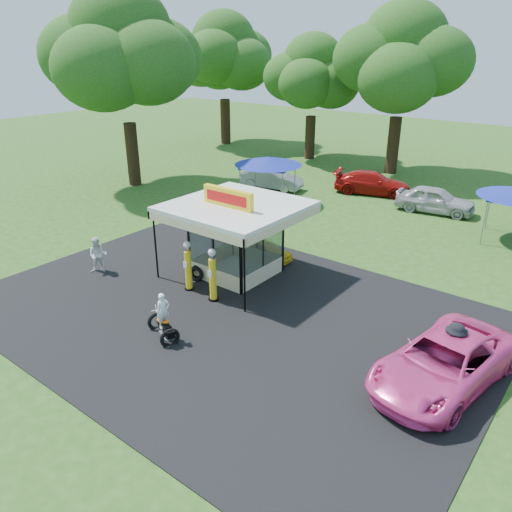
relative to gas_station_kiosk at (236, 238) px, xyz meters
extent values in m
plane|color=#264C18|center=(2.00, -4.99, -1.78)|extent=(120.00, 120.00, 0.00)
cube|color=black|center=(2.00, -2.99, -1.76)|extent=(20.00, 14.00, 0.04)
cube|color=white|center=(0.00, 0.01, -1.75)|extent=(3.00, 3.00, 0.06)
cube|color=white|center=(0.00, 0.01, 1.51)|extent=(5.40, 5.40, 0.18)
cube|color=yellow|center=(0.00, -0.49, 2.00)|extent=(2.60, 0.25, 0.80)
cube|color=red|center=(0.00, -0.62, 2.00)|extent=(2.21, 0.02, 0.45)
cylinder|color=black|center=(-2.55, -2.54, -0.18)|extent=(0.08, 0.08, 3.20)
cylinder|color=black|center=(2.55, -2.54, -0.18)|extent=(0.08, 0.08, 3.20)
cylinder|color=black|center=(-0.58, -2.51, -1.73)|extent=(0.42, 0.42, 0.10)
cylinder|color=yellow|center=(-0.58, -2.51, -0.83)|extent=(0.29, 0.29, 1.72)
cylinder|color=silver|center=(-0.58, -2.51, 0.13)|extent=(0.19, 0.19, 0.19)
sphere|color=white|center=(-0.58, -2.51, 0.32)|extent=(0.31, 0.31, 0.31)
cube|color=white|center=(-0.58, -2.68, -0.54)|extent=(0.21, 0.02, 0.29)
cylinder|color=black|center=(0.90, -2.58, -1.73)|extent=(0.43, 0.43, 0.10)
cylinder|color=yellow|center=(0.90, -2.58, -0.80)|extent=(0.30, 0.30, 1.78)
cylinder|color=silver|center=(0.90, -2.58, 0.19)|extent=(0.20, 0.20, 0.20)
sphere|color=white|center=(0.90, -2.58, 0.39)|extent=(0.32, 0.32, 0.32)
cube|color=white|center=(0.90, -2.76, -0.50)|extent=(0.22, 0.02, 0.30)
torus|color=black|center=(0.72, -5.50, -1.48)|extent=(0.41, 0.74, 0.75)
torus|color=black|center=(1.95, -6.00, -1.48)|extent=(0.41, 0.74, 0.75)
cube|color=silver|center=(1.38, -5.76, -1.34)|extent=(0.55, 0.41, 0.27)
ellipsoid|color=orange|center=(1.38, -5.76, -1.09)|extent=(0.57, 0.32, 0.27)
cube|color=black|center=(1.67, -5.88, -1.14)|extent=(0.54, 0.40, 0.09)
cube|color=black|center=(1.98, -6.01, -1.29)|extent=(0.40, 0.40, 0.25)
cylinder|color=silver|center=(0.84, -5.55, -1.16)|extent=(0.38, 0.20, 0.79)
cylinder|color=silver|center=(0.97, -5.60, -0.85)|extent=(0.24, 0.51, 0.04)
sphere|color=silver|center=(0.83, -5.54, -1.03)|extent=(0.14, 0.14, 0.14)
imported|color=white|center=(1.50, -5.81, -0.63)|extent=(0.48, 0.57, 1.33)
torus|color=black|center=(-0.94, -1.69, -1.44)|extent=(0.72, 0.42, 0.70)
torus|color=black|center=(-1.06, -1.55, -1.44)|extent=(0.74, 0.50, 0.70)
cube|color=#593819|center=(10.53, -4.42, -1.32)|extent=(0.52, 0.27, 0.91)
cube|color=#593819|center=(10.53, -4.19, -1.32)|extent=(0.52, 0.27, 0.91)
imported|color=yellow|center=(0.00, 2.21, -1.30)|extent=(2.82, 1.13, 0.96)
imported|color=#F14199|center=(10.26, -2.24, -0.99)|extent=(3.61, 6.10, 1.59)
imported|color=white|center=(-5.17, -3.80, -0.93)|extent=(1.05, 1.05, 1.71)
imported|color=black|center=(10.31, -1.61, -0.84)|extent=(1.41, 1.28, 1.89)
imported|color=beige|center=(-7.39, 12.77, -1.04)|extent=(4.73, 2.50, 1.48)
imported|color=#A10F0C|center=(-1.04, 16.08, -1.02)|extent=(5.69, 3.63, 1.53)
imported|color=#ACAAAF|center=(3.93, 14.63, -0.97)|extent=(4.99, 2.56, 1.63)
cylinder|color=gray|center=(-6.96, 11.24, -0.56)|extent=(0.06, 0.06, 2.45)
cylinder|color=gray|center=(-4.10, 11.24, -0.56)|extent=(0.06, 0.06, 2.45)
cylinder|color=gray|center=(-6.96, 8.39, -0.56)|extent=(0.06, 0.06, 2.45)
cylinder|color=gray|center=(-4.10, 8.39, -0.56)|extent=(0.06, 0.06, 2.45)
cube|color=navy|center=(-5.53, 9.81, 0.72)|extent=(3.06, 3.06, 0.12)
cone|color=navy|center=(-5.53, 9.81, 1.04)|extent=(4.40, 4.40, 0.51)
cylinder|color=gray|center=(7.56, 13.75, -0.62)|extent=(0.06, 0.06, 2.33)
cylinder|color=gray|center=(7.56, 11.03, -0.62)|extent=(0.06, 0.06, 2.33)
cylinder|color=black|center=(-21.69, 24.02, 0.46)|extent=(1.01, 1.01, 4.49)
ellipsoid|color=#1B4213|center=(-21.69, 24.02, 6.24)|extent=(10.60, 10.60, 9.08)
cylinder|color=black|center=(-10.78, 23.20, 0.11)|extent=(0.90, 0.90, 3.79)
ellipsoid|color=#1B4213|center=(-10.78, 23.20, 4.94)|extent=(8.80, 8.80, 7.54)
cylinder|color=black|center=(-2.55, 22.65, 0.45)|extent=(0.95, 0.95, 4.46)
ellipsoid|color=#1B4213|center=(-2.55, 22.65, 6.24)|extent=(10.69, 10.69, 9.17)
cylinder|color=black|center=(-16.23, 7.40, 0.48)|extent=(0.91, 0.91, 4.53)
ellipsoid|color=#1B4213|center=(-16.23, 7.40, 6.62)|extent=(11.62, 11.62, 9.96)
camera|label=1|loc=(13.58, -15.94, 8.14)|focal=35.00mm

